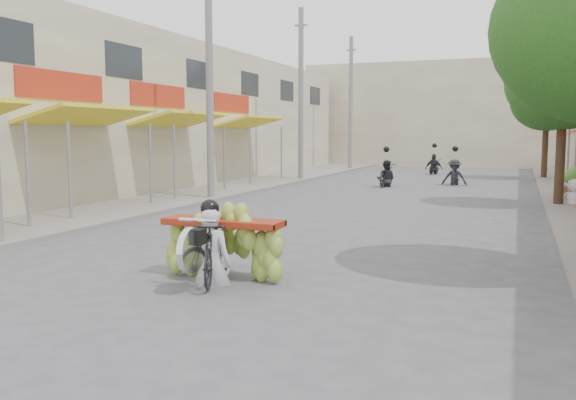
{
  "coord_description": "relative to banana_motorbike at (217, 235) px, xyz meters",
  "views": [
    {
      "loc": [
        4.23,
        -6.11,
        2.26
      ],
      "look_at": [
        0.5,
        3.73,
        1.1
      ],
      "focal_mm": 38.0,
      "sensor_mm": 36.0,
      "label": 1
    }
  ],
  "objects": [
    {
      "name": "ground",
      "position": [
        0.03,
        -2.06,
        -0.72
      ],
      "size": [
        120.0,
        120.0,
        0.0
      ],
      "primitive_type": "plane",
      "color": "#545559",
      "rests_on": "ground"
    },
    {
      "name": "sidewalk_left",
      "position": [
        -6.97,
        12.94,
        -0.66
      ],
      "size": [
        4.0,
        60.0,
        0.12
      ],
      "primitive_type": "cube",
      "color": "gray",
      "rests_on": "ground"
    },
    {
      "name": "shophouse_row_left",
      "position": [
        -11.95,
        11.92,
        2.28
      ],
      "size": [
        9.77,
        40.0,
        6.0
      ],
      "color": "#BEB496",
      "rests_on": "ground"
    },
    {
      "name": "far_building",
      "position": [
        0.03,
        35.94,
        2.78
      ],
      "size": [
        20.0,
        6.0,
        7.0
      ],
      "primitive_type": "cube",
      "color": "#BEB496",
      "rests_on": "ground"
    },
    {
      "name": "utility_pole_mid",
      "position": [
        -5.37,
        9.94,
        3.31
      ],
      "size": [
        0.6,
        0.24,
        8.0
      ],
      "color": "slate",
      "rests_on": "ground"
    },
    {
      "name": "utility_pole_far",
      "position": [
        -5.37,
        18.94,
        3.31
      ],
      "size": [
        0.6,
        0.24,
        8.0
      ],
      "color": "slate",
      "rests_on": "ground"
    },
    {
      "name": "utility_pole_back",
      "position": [
        -5.37,
        27.94,
        3.31
      ],
      "size": [
        0.6,
        0.24,
        8.0
      ],
      "color": "slate",
      "rests_on": "ground"
    },
    {
      "name": "street_tree_mid",
      "position": [
        5.43,
        11.94,
        3.07
      ],
      "size": [
        3.4,
        3.4,
        5.25
      ],
      "color": "#3A2719",
      "rests_on": "ground"
    },
    {
      "name": "street_tree_far",
      "position": [
        5.43,
        23.94,
        3.07
      ],
      "size": [
        3.4,
        3.4,
        5.25
      ],
      "color": "#3A2719",
      "rests_on": "ground"
    },
    {
      "name": "banana_motorbike",
      "position": [
        0.0,
        0.0,
        0.0
      ],
      "size": [
        2.2,
        1.85,
        2.16
      ],
      "color": "black",
      "rests_on": "ground"
    },
    {
      "name": "pedestrian",
      "position": [
        5.86,
        12.09,
        0.16
      ],
      "size": [
        0.76,
        0.47,
        1.52
      ],
      "rotation": [
        0.0,
        0.0,
        3.17
      ],
      "color": "white",
      "rests_on": "ground"
    },
    {
      "name": "bg_motorbike_a",
      "position": [
        -0.95,
        17.24,
        0.02
      ],
      "size": [
        0.82,
        1.73,
        1.95
      ],
      "color": "black",
      "rests_on": "ground"
    },
    {
      "name": "bg_motorbike_b",
      "position": [
        1.68,
        19.08,
        0.11
      ],
      "size": [
        1.07,
        1.86,
        1.95
      ],
      "color": "black",
      "rests_on": "ground"
    },
    {
      "name": "bg_motorbike_c",
      "position": [
        -0.07,
        25.87,
        0.11
      ],
      "size": [
        1.05,
        1.52,
        1.95
      ],
      "color": "black",
      "rests_on": "ground"
    }
  ]
}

